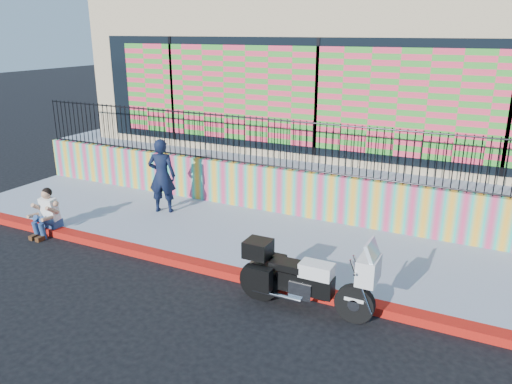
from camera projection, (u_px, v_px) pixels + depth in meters
The scene contains 10 objects.
ground at pixel (235, 278), 9.32m from camera, with size 90.00×90.00×0.00m, color black.
red_curb at pixel (235, 274), 9.30m from camera, with size 16.00×0.30×0.15m, color #9E0B0B.
sidewalk at pixel (272, 242), 10.71m from camera, with size 16.00×3.00×0.15m, color #8A93A6.
mural_wall at pixel (301, 194), 11.87m from camera, with size 16.00×0.20×1.10m, color #D63867.
metal_fence at pixel (302, 146), 11.52m from camera, with size 15.80×0.04×1.20m, color black, non-canonical shape.
elevated_platform at pixel (358, 152), 16.23m from camera, with size 16.00×10.00×1.25m, color #8A93A6.
storefront_building at pixel (362, 70), 15.23m from camera, with size 14.00×8.06×4.00m.
police_motorcycle at pixel (304, 276), 8.11m from camera, with size 2.29×0.76×1.42m.
police_officer at pixel (162, 176), 12.03m from camera, with size 0.66×0.43×1.82m, color black.
seated_man at pixel (45, 217), 11.10m from camera, with size 0.54×0.71×1.06m.
Camera 1 is at (4.08, -7.31, 4.42)m, focal length 35.00 mm.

